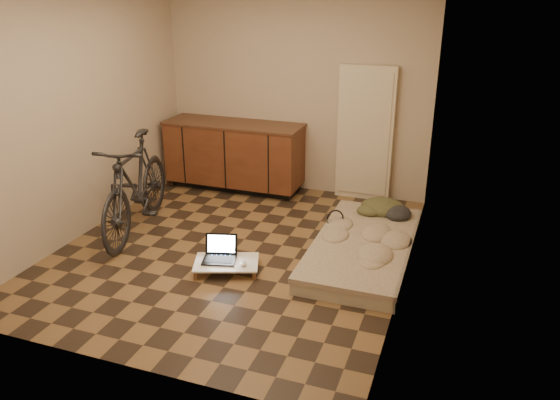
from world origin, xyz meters
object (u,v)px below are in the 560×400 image
(futon, at_px, (363,247))
(laptop, at_px, (220,254))
(lap_desk, at_px, (226,263))
(bicycle, at_px, (135,181))

(futon, xyz_separation_m, laptop, (-1.27, -0.74, 0.06))
(futon, height_order, lap_desk, futon)
(bicycle, bearing_deg, laptop, -33.21)
(bicycle, bearing_deg, lap_desk, -33.58)
(bicycle, height_order, futon, bicycle)
(futon, relative_size, laptop, 5.29)
(bicycle, height_order, lap_desk, bicycle)
(lap_desk, height_order, laptop, laptop)
(bicycle, distance_m, futon, 2.57)
(futon, distance_m, lap_desk, 1.42)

